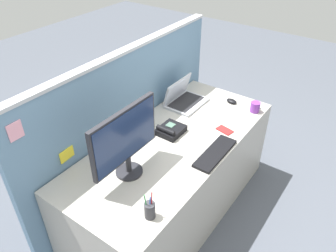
{
  "coord_description": "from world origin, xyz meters",
  "views": [
    {
      "loc": [
        -1.62,
        -1.11,
        2.25
      ],
      "look_at": [
        0.0,
        0.05,
        0.86
      ],
      "focal_mm": 35.3,
      "sensor_mm": 36.0,
      "label": 1
    }
  ],
  "objects_px": {
    "cell_phone_white_slab": "(140,124)",
    "coffee_mug": "(255,107)",
    "desk_phone": "(170,130)",
    "keyboard_main": "(215,153)",
    "computer_mouse_right_hand": "(232,101)",
    "laptop": "(183,98)",
    "desktop_monitor": "(125,139)",
    "cell_phone_red_case": "(225,130)",
    "pen_cup": "(150,210)"
  },
  "relations": [
    {
      "from": "keyboard_main",
      "to": "pen_cup",
      "type": "height_order",
      "value": "pen_cup"
    },
    {
      "from": "desk_phone",
      "to": "cell_phone_white_slab",
      "type": "bearing_deg",
      "value": 100.82
    },
    {
      "from": "laptop",
      "to": "cell_phone_white_slab",
      "type": "relative_size",
      "value": 2.35
    },
    {
      "from": "laptop",
      "to": "computer_mouse_right_hand",
      "type": "xyz_separation_m",
      "value": [
        0.25,
        -0.35,
        -0.03
      ]
    },
    {
      "from": "keyboard_main",
      "to": "coffee_mug",
      "type": "distance_m",
      "value": 0.7
    },
    {
      "from": "desktop_monitor",
      "to": "cell_phone_white_slab",
      "type": "bearing_deg",
      "value": 31.62
    },
    {
      "from": "cell_phone_red_case",
      "to": "cell_phone_white_slab",
      "type": "relative_size",
      "value": 0.83
    },
    {
      "from": "pen_cup",
      "to": "coffee_mug",
      "type": "xyz_separation_m",
      "value": [
        1.41,
        -0.03,
        -0.01
      ]
    },
    {
      "from": "cell_phone_white_slab",
      "to": "cell_phone_red_case",
      "type": "bearing_deg",
      "value": -75.28
    },
    {
      "from": "desktop_monitor",
      "to": "pen_cup",
      "type": "relative_size",
      "value": 3.11
    },
    {
      "from": "cell_phone_red_case",
      "to": "keyboard_main",
      "type": "bearing_deg",
      "value": -153.53
    },
    {
      "from": "desk_phone",
      "to": "keyboard_main",
      "type": "relative_size",
      "value": 0.48
    },
    {
      "from": "laptop",
      "to": "desk_phone",
      "type": "xyz_separation_m",
      "value": [
        -0.44,
        -0.17,
        -0.02
      ]
    },
    {
      "from": "desk_phone",
      "to": "cell_phone_white_slab",
      "type": "distance_m",
      "value": 0.27
    },
    {
      "from": "keyboard_main",
      "to": "cell_phone_red_case",
      "type": "bearing_deg",
      "value": 14.64
    },
    {
      "from": "desktop_monitor",
      "to": "cell_phone_red_case",
      "type": "xyz_separation_m",
      "value": [
        0.79,
        -0.3,
        -0.27
      ]
    },
    {
      "from": "desktop_monitor",
      "to": "desk_phone",
      "type": "distance_m",
      "value": 0.58
    },
    {
      "from": "computer_mouse_right_hand",
      "to": "desktop_monitor",
      "type": "bearing_deg",
      "value": -177.04
    },
    {
      "from": "desktop_monitor",
      "to": "computer_mouse_right_hand",
      "type": "xyz_separation_m",
      "value": [
        1.21,
        -0.15,
        -0.26
      ]
    },
    {
      "from": "pen_cup",
      "to": "coffee_mug",
      "type": "distance_m",
      "value": 1.41
    },
    {
      "from": "keyboard_main",
      "to": "desktop_monitor",
      "type": "bearing_deg",
      "value": 142.02
    },
    {
      "from": "desk_phone",
      "to": "pen_cup",
      "type": "height_order",
      "value": "pen_cup"
    },
    {
      "from": "desk_phone",
      "to": "computer_mouse_right_hand",
      "type": "relative_size",
      "value": 2.01
    },
    {
      "from": "desk_phone",
      "to": "keyboard_main",
      "type": "xyz_separation_m",
      "value": [
        -0.02,
        -0.41,
        -0.02
      ]
    },
    {
      "from": "cell_phone_white_slab",
      "to": "coffee_mug",
      "type": "bearing_deg",
      "value": -56.6
    },
    {
      "from": "desktop_monitor",
      "to": "keyboard_main",
      "type": "bearing_deg",
      "value": -37.65
    },
    {
      "from": "keyboard_main",
      "to": "computer_mouse_right_hand",
      "type": "xyz_separation_m",
      "value": [
        0.72,
        0.23,
        0.01
      ]
    },
    {
      "from": "computer_mouse_right_hand",
      "to": "coffee_mug",
      "type": "bearing_deg",
      "value": -83.61
    },
    {
      "from": "cell_phone_white_slab",
      "to": "keyboard_main",
      "type": "bearing_deg",
      "value": -101.82
    },
    {
      "from": "laptop",
      "to": "desk_phone",
      "type": "bearing_deg",
      "value": -158.73
    },
    {
      "from": "keyboard_main",
      "to": "cell_phone_white_slab",
      "type": "height_order",
      "value": "keyboard_main"
    },
    {
      "from": "pen_cup",
      "to": "cell_phone_white_slab",
      "type": "distance_m",
      "value": 0.93
    },
    {
      "from": "laptop",
      "to": "cell_phone_red_case",
      "type": "relative_size",
      "value": 2.84
    },
    {
      "from": "laptop",
      "to": "cell_phone_white_slab",
      "type": "xyz_separation_m",
      "value": [
        -0.49,
        0.09,
        -0.05
      ]
    },
    {
      "from": "desk_phone",
      "to": "keyboard_main",
      "type": "height_order",
      "value": "desk_phone"
    },
    {
      "from": "cell_phone_white_slab",
      "to": "desk_phone",
      "type": "bearing_deg",
      "value": -93.22
    },
    {
      "from": "cell_phone_red_case",
      "to": "desktop_monitor",
      "type": "bearing_deg",
      "value": 170.65
    },
    {
      "from": "computer_mouse_right_hand",
      "to": "coffee_mug",
      "type": "distance_m",
      "value": 0.23
    },
    {
      "from": "desktop_monitor",
      "to": "keyboard_main",
      "type": "height_order",
      "value": "desktop_monitor"
    },
    {
      "from": "laptop",
      "to": "keyboard_main",
      "type": "xyz_separation_m",
      "value": [
        -0.46,
        -0.58,
        -0.04
      ]
    },
    {
      "from": "cell_phone_red_case",
      "to": "cell_phone_white_slab",
      "type": "distance_m",
      "value": 0.67
    },
    {
      "from": "pen_cup",
      "to": "cell_phone_white_slab",
      "type": "xyz_separation_m",
      "value": [
        0.68,
        0.64,
        -0.05
      ]
    },
    {
      "from": "cell_phone_white_slab",
      "to": "computer_mouse_right_hand",
      "type": "bearing_deg",
      "value": -44.87
    },
    {
      "from": "cell_phone_white_slab",
      "to": "coffee_mug",
      "type": "relative_size",
      "value": 1.29
    },
    {
      "from": "laptop",
      "to": "coffee_mug",
      "type": "xyz_separation_m",
      "value": [
        0.24,
        -0.57,
        -0.01
      ]
    },
    {
      "from": "desk_phone",
      "to": "coffee_mug",
      "type": "distance_m",
      "value": 0.79
    },
    {
      "from": "laptop",
      "to": "cell_phone_red_case",
      "type": "distance_m",
      "value": 0.53
    },
    {
      "from": "desktop_monitor",
      "to": "cell_phone_white_slab",
      "type": "xyz_separation_m",
      "value": [
        0.47,
        0.29,
        -0.27
      ]
    },
    {
      "from": "cell_phone_white_slab",
      "to": "laptop",
      "type": "bearing_deg",
      "value": -24.91
    },
    {
      "from": "desktop_monitor",
      "to": "keyboard_main",
      "type": "xyz_separation_m",
      "value": [
        0.5,
        -0.38,
        -0.27
      ]
    }
  ]
}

